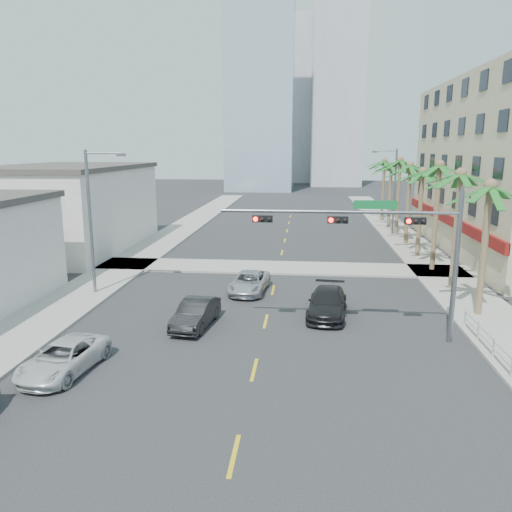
{
  "coord_description": "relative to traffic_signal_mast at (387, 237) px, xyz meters",
  "views": [
    {
      "loc": [
        1.99,
        -15.31,
        9.12
      ],
      "look_at": [
        -0.56,
        10.36,
        3.5
      ],
      "focal_mm": 35.0,
      "sensor_mm": 36.0,
      "label": 1
    }
  ],
  "objects": [
    {
      "name": "palm_tree_5",
      "position": [
        5.82,
        30.05,
        2.72
      ],
      "size": [
        4.8,
        4.8,
        8.52
      ],
      "color": "brown",
      "rests_on": "ground"
    },
    {
      "name": "sidewalk_cross",
      "position": [
        -5.78,
        14.05,
        -4.99
      ],
      "size": [
        80.0,
        4.0,
        0.15
      ],
      "primitive_type": "cube",
      "color": "gray",
      "rests_on": "ground"
    },
    {
      "name": "car_lane_right",
      "position": [
        -2.48,
        3.34,
        -4.34
      ],
      "size": [
        2.52,
        5.18,
        1.45
      ],
      "primitive_type": "imported",
      "rotation": [
        0.0,
        0.0,
        -0.1
      ],
      "color": "black",
      "rests_on": "ground"
    },
    {
      "name": "sidewalk_right",
      "position": [
        6.22,
        12.05,
        -4.99
      ],
      "size": [
        4.0,
        120.0,
        0.15
      ],
      "primitive_type": "cube",
      "color": "gray",
      "rests_on": "ground"
    },
    {
      "name": "traffic_signal_mast",
      "position": [
        0.0,
        0.0,
        0.0
      ],
      "size": [
        11.12,
        0.54,
        7.2
      ],
      "color": "slate",
      "rests_on": "ground"
    },
    {
      "name": "tower_far_right",
      "position": [
        3.22,
        102.05,
        24.94
      ],
      "size": [
        12.0,
        12.0,
        60.0
      ],
      "primitive_type": "cube",
      "color": "#ADADB2",
      "rests_on": "ground"
    },
    {
      "name": "palm_tree_0",
      "position": [
        5.82,
        4.05,
        2.02
      ],
      "size": [
        4.8,
        4.8,
        7.8
      ],
      "color": "brown",
      "rests_on": "ground"
    },
    {
      "name": "ground",
      "position": [
        -5.78,
        -7.95,
        -5.06
      ],
      "size": [
        260.0,
        260.0,
        0.0
      ],
      "primitive_type": "plane",
      "color": "#262628",
      "rests_on": "ground"
    },
    {
      "name": "palm_tree_4",
      "position": [
        5.82,
        24.85,
        2.37
      ],
      "size": [
        4.8,
        4.8,
        8.16
      ],
      "color": "brown",
      "rests_on": "ground"
    },
    {
      "name": "building_left_far",
      "position": [
        -25.28,
        20.05,
        -1.46
      ],
      "size": [
        11.0,
        18.0,
        7.2
      ],
      "primitive_type": "cube",
      "color": "beige",
      "rests_on": "ground"
    },
    {
      "name": "tower_far_center",
      "position": [
        -8.78,
        117.05,
        15.94
      ],
      "size": [
        16.0,
        16.0,
        42.0
      ],
      "primitive_type": "cube",
      "color": "#ADADB2",
      "rests_on": "ground"
    },
    {
      "name": "palm_tree_3",
      "position": [
        5.82,
        19.65,
        2.02
      ],
      "size": [
        4.8,
        4.8,
        7.8
      ],
      "color": "brown",
      "rests_on": "ground"
    },
    {
      "name": "palm_tree_7",
      "position": [
        5.82,
        40.45,
        2.37
      ],
      "size": [
        4.8,
        4.8,
        8.16
      ],
      "color": "brown",
      "rests_on": "ground"
    },
    {
      "name": "streetlight_left",
      "position": [
        -16.78,
        6.05,
        -0.0
      ],
      "size": [
        2.55,
        0.25,
        9.0
      ],
      "color": "slate",
      "rests_on": "ground"
    },
    {
      "name": "guardrail",
      "position": [
        4.52,
        -1.95,
        -4.39
      ],
      "size": [
        0.08,
        8.08,
        1.0
      ],
      "color": "silver",
      "rests_on": "ground"
    },
    {
      "name": "palm_tree_2",
      "position": [
        5.82,
        14.45,
        2.72
      ],
      "size": [
        4.8,
        4.8,
        8.52
      ],
      "color": "brown",
      "rests_on": "ground"
    },
    {
      "name": "tower_far_left",
      "position": [
        -13.78,
        87.05,
        18.94
      ],
      "size": [
        14.0,
        14.0,
        48.0
      ],
      "primitive_type": "cube",
      "color": "#99B2C6",
      "rests_on": "ground"
    },
    {
      "name": "car_parked_far",
      "position": [
        -13.58,
        -4.96,
        -4.42
      ],
      "size": [
        2.7,
        4.85,
        1.28
      ],
      "primitive_type": "imported",
      "rotation": [
        0.0,
        0.0,
        -0.13
      ],
      "color": "silver",
      "rests_on": "ground"
    },
    {
      "name": "sidewalk_left",
      "position": [
        -17.78,
        12.05,
        -4.99
      ],
      "size": [
        4.0,
        120.0,
        0.15
      ],
      "primitive_type": "cube",
      "color": "gray",
      "rests_on": "ground"
    },
    {
      "name": "streetlight_right",
      "position": [
        5.21,
        30.05,
        -0.0
      ],
      "size": [
        2.55,
        0.25,
        9.0
      ],
      "color": "slate",
      "rests_on": "ground"
    },
    {
      "name": "palm_tree_1",
      "position": [
        5.82,
        9.25,
        2.37
      ],
      "size": [
        4.8,
        4.8,
        8.16
      ],
      "color": "brown",
      "rests_on": "ground"
    },
    {
      "name": "palm_tree_6",
      "position": [
        5.82,
        35.25,
        2.02
      ],
      "size": [
        4.8,
        4.8,
        7.8
      ],
      "color": "brown",
      "rests_on": "ground"
    },
    {
      "name": "car_lane_center",
      "position": [
        -7.28,
        7.49,
        -4.42
      ],
      "size": [
        2.56,
        4.82,
        1.29
      ],
      "primitive_type": "imported",
      "rotation": [
        0.0,
        0.0,
        -0.09
      ],
      "color": "silver",
      "rests_on": "ground"
    },
    {
      "name": "car_lane_left",
      "position": [
        -9.34,
        0.94,
        -4.36
      ],
      "size": [
        1.99,
        4.42,
        1.41
      ],
      "primitive_type": "imported",
      "rotation": [
        0.0,
        0.0,
        -0.12
      ],
      "color": "black",
      "rests_on": "ground"
    }
  ]
}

